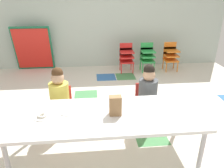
% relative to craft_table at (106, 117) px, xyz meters
% --- Properties ---
extents(ground_plane, '(6.19, 5.38, 0.02)m').
position_rel_craft_table_xyz_m(ground_plane, '(0.18, 0.78, -0.55)').
color(ground_plane, silver).
extents(back_wall, '(6.19, 0.10, 2.41)m').
position_rel_craft_table_xyz_m(back_wall, '(0.18, 3.47, 0.66)').
color(back_wall, '#B2C1B7').
rests_on(back_wall, ground_plane).
extents(craft_table, '(2.12, 0.81, 0.58)m').
position_rel_craft_table_xyz_m(craft_table, '(0.00, 0.00, 0.00)').
color(craft_table, white).
rests_on(craft_table, ground_plane).
extents(seated_child_near_camera, '(0.32, 0.32, 0.92)m').
position_rel_craft_table_xyz_m(seated_child_near_camera, '(-0.58, 0.63, 0.01)').
color(seated_child_near_camera, red).
rests_on(seated_child_near_camera, ground_plane).
extents(seated_child_middle_seat, '(0.32, 0.31, 0.92)m').
position_rel_craft_table_xyz_m(seated_child_middle_seat, '(0.64, 0.63, 0.01)').
color(seated_child_middle_seat, red).
rests_on(seated_child_middle_seat, ground_plane).
extents(kid_chair_red_stack, '(0.32, 0.30, 0.68)m').
position_rel_craft_table_xyz_m(kid_chair_red_stack, '(0.71, 2.94, -0.15)').
color(kid_chair_red_stack, red).
rests_on(kid_chair_red_stack, ground_plane).
extents(kid_chair_green_stack, '(0.32, 0.30, 0.68)m').
position_rel_craft_table_xyz_m(kid_chair_green_stack, '(1.22, 2.94, -0.15)').
color(kid_chair_green_stack, green).
rests_on(kid_chair_green_stack, ground_plane).
extents(kid_chair_orange_stack, '(0.32, 0.30, 0.68)m').
position_rel_craft_table_xyz_m(kid_chair_orange_stack, '(1.80, 2.94, -0.15)').
color(kid_chair_orange_stack, orange).
rests_on(kid_chair_orange_stack, ground_plane).
extents(folded_activity_table, '(0.90, 0.29, 1.09)m').
position_rel_craft_table_xyz_m(folded_activity_table, '(-1.53, 3.27, -0.00)').
color(folded_activity_table, '#19724C').
rests_on(folded_activity_table, ground_plane).
extents(paper_bag_brown, '(0.13, 0.09, 0.22)m').
position_rel_craft_table_xyz_m(paper_bag_brown, '(0.10, -0.02, 0.15)').
color(paper_bag_brown, '#9E754C').
rests_on(paper_bag_brown, craft_table).
extents(paper_plate_near_edge, '(0.18, 0.18, 0.01)m').
position_rel_craft_table_xyz_m(paper_plate_near_edge, '(-0.68, 0.00, 0.05)').
color(paper_plate_near_edge, white).
rests_on(paper_plate_near_edge, craft_table).
extents(paper_plate_center_table, '(0.18, 0.18, 0.01)m').
position_rel_craft_table_xyz_m(paper_plate_center_table, '(-0.42, 0.08, 0.05)').
color(paper_plate_center_table, white).
rests_on(paper_plate_center_table, craft_table).
extents(donut_powdered_on_plate, '(0.10, 0.10, 0.03)m').
position_rel_craft_table_xyz_m(donut_powdered_on_plate, '(-0.68, 0.00, 0.06)').
color(donut_powdered_on_plate, white).
rests_on(donut_powdered_on_plate, craft_table).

